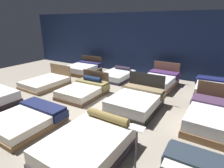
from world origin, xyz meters
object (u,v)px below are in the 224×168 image
at_px(bed_4, 46,82).
at_px(bed_6, 136,102).
at_px(bed_10, 159,81).
at_px(bed_2, 88,145).
at_px(bed_11, 215,90).
at_px(bed_8, 83,69).
at_px(bed_1, 27,119).
at_px(bed_5, 84,90).
at_px(bed_7, 213,118).
at_px(bed_9, 117,75).
at_px(price_sign, 136,158).

distance_m(bed_4, bed_6, 4.76).
distance_m(bed_4, bed_10, 5.52).
relative_size(bed_4, bed_6, 1.02).
height_order(bed_2, bed_11, bed_2).
bearing_deg(bed_8, bed_1, -67.16).
xyz_separation_m(bed_4, bed_6, (4.76, -0.01, 0.09)).
relative_size(bed_5, bed_10, 0.92).
bearing_deg(bed_7, bed_1, -147.85).
distance_m(bed_2, bed_10, 5.63).
distance_m(bed_6, bed_10, 2.81).
height_order(bed_9, price_sign, price_sign).
xyz_separation_m(bed_2, bed_8, (-4.76, 5.64, -0.01)).
distance_m(bed_5, bed_10, 3.66).
distance_m(bed_1, bed_5, 2.76).
distance_m(bed_7, bed_9, 5.52).
height_order(bed_4, bed_5, bed_4).
height_order(bed_7, bed_9, bed_7).
bearing_deg(bed_7, price_sign, -111.16).
bearing_deg(bed_11, bed_10, 177.78).
bearing_deg(bed_5, bed_9, 88.11).
bearing_deg(bed_8, bed_11, -0.59).
height_order(bed_8, price_sign, price_sign).
xyz_separation_m(bed_8, bed_9, (2.40, -0.02, -0.05)).
relative_size(bed_2, bed_11, 1.06).
bearing_deg(bed_2, bed_4, 151.23).
relative_size(bed_4, bed_7, 0.95).
bearing_deg(bed_10, bed_2, -86.46).
bearing_deg(bed_1, bed_9, 90.58).
distance_m(bed_2, bed_7, 3.77).
distance_m(bed_4, price_sign, 6.61).
height_order(bed_4, bed_6, bed_6).
bearing_deg(bed_9, bed_2, -65.42).
height_order(bed_5, bed_6, bed_6).
bearing_deg(bed_2, bed_5, 132.10).
xyz_separation_m(bed_8, price_sign, (5.95, -5.64, 0.19)).
relative_size(bed_1, bed_2, 0.87).
height_order(bed_6, bed_8, bed_6).
height_order(bed_1, price_sign, price_sign).
bearing_deg(bed_5, bed_4, -179.66).
bearing_deg(bed_4, bed_5, 2.77).
relative_size(bed_4, bed_9, 1.05).
height_order(bed_5, bed_11, bed_5).
bearing_deg(bed_11, bed_6, -132.55).
xyz_separation_m(bed_2, bed_6, (-0.02, 2.82, 0.00)).
relative_size(bed_6, price_sign, 1.81).
bearing_deg(bed_8, bed_9, -1.02).
distance_m(bed_7, bed_11, 2.74).
xyz_separation_m(bed_7, bed_8, (-7.19, 2.76, -0.03)).
bearing_deg(bed_10, bed_7, -44.87).
height_order(bed_6, bed_9, bed_6).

